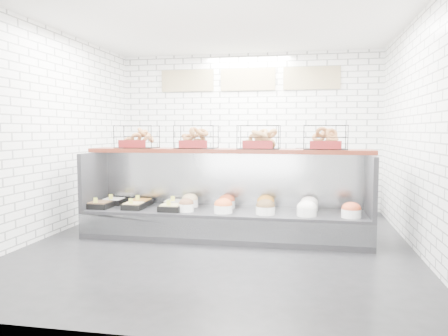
# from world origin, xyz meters

# --- Properties ---
(ground) EXTENTS (5.50, 5.50, 0.00)m
(ground) POSITION_xyz_m (0.00, 0.00, 0.00)
(ground) COLOR black
(ground) RESTS_ON ground
(room_shell) EXTENTS (5.02, 5.51, 3.01)m
(room_shell) POSITION_xyz_m (0.00, 0.60, 2.06)
(room_shell) COLOR white
(room_shell) RESTS_ON ground
(display_case) EXTENTS (4.00, 0.90, 1.20)m
(display_case) POSITION_xyz_m (0.00, 0.34, 0.33)
(display_case) COLOR black
(display_case) RESTS_ON ground
(bagel_shelf) EXTENTS (4.10, 0.50, 0.40)m
(bagel_shelf) POSITION_xyz_m (-0.00, 0.52, 1.38)
(bagel_shelf) COLOR #4E1A10
(bagel_shelf) RESTS_ON display_case
(prep_counter) EXTENTS (4.00, 0.60, 1.20)m
(prep_counter) POSITION_xyz_m (-0.01, 2.43, 0.47)
(prep_counter) COLOR #93969B
(prep_counter) RESTS_ON ground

